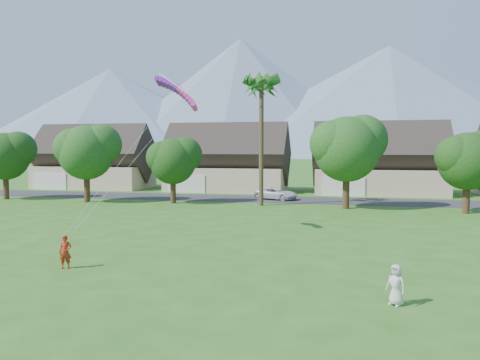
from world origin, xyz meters
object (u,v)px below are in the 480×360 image
(watcher, at_px, (396,285))
(parafoil_kite, at_px, (179,90))
(kite_flyer, at_px, (65,252))
(parked_car, at_px, (276,193))

(watcher, distance_m, parafoil_kite, 18.52)
(parafoil_kite, bearing_deg, kite_flyer, -102.46)
(watcher, bearing_deg, kite_flyer, -150.17)
(watcher, distance_m, parked_car, 33.78)
(parked_car, bearing_deg, kite_flyer, -170.16)
(parked_car, height_order, parafoil_kite, parafoil_kite)
(parked_car, xyz_separation_m, parafoil_kite, (-3.17, -21.47, 8.58))
(watcher, relative_size, parafoil_kite, 0.46)
(kite_flyer, xyz_separation_m, parafoil_kite, (2.35, 9.14, 8.46))
(watcher, height_order, parafoil_kite, parafoil_kite)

